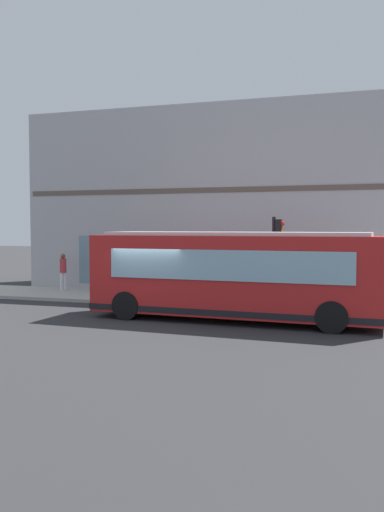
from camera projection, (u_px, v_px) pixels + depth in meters
The scene contains 8 objects.
ground at pixel (155, 318), 19.27m from camera, with size 120.00×120.00×0.00m, color #2D2D30.
sidewalk_curb at pixel (192, 299), 23.53m from camera, with size 3.76×40.00×0.15m, color #B2ADA3.
building_corner at pixel (222, 203), 28.20m from camera, with size 6.60×18.77×8.99m.
city_bus_nearside at pixel (234, 276), 18.63m from camera, with size 3.04×10.16×3.07m.
traffic_light_near_corner at pixel (277, 244), 21.05m from camera, with size 0.32×0.49×3.49m.
fire_hydrant at pixel (204, 287), 24.49m from camera, with size 0.35×0.35×0.74m.
pedestrian_near_hydrant at pixel (106, 274), 25.06m from camera, with size 0.32×0.32×1.61m.
pedestrian_walking_along_curb at pixel (63, 269), 26.26m from camera, with size 0.32×0.32×1.79m.
Camera 1 is at (-17.85, -6.98, 3.25)m, focal length 37.87 mm.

